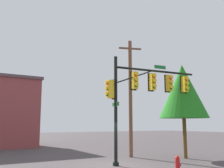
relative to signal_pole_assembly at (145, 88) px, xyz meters
name	(u,v)px	position (x,y,z in m)	size (l,w,h in m)	color
ground_plane	(116,166)	(-2.07, 0.24, -4.70)	(120.00, 120.00, 0.00)	#463E40
signal_pole_assembly	(145,88)	(0.00, 0.00, 0.00)	(6.67, 1.38, 6.56)	black
utility_pole	(130,95)	(0.98, 3.07, -0.12)	(1.74, 0.69, 8.88)	brown
fire_hydrant	(178,164)	(-0.48, -3.15, -4.29)	(0.33, 0.24, 0.83)	red
tree_mid	(183,91)	(3.89, 0.48, 0.11)	(3.56, 3.56, 6.80)	brown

